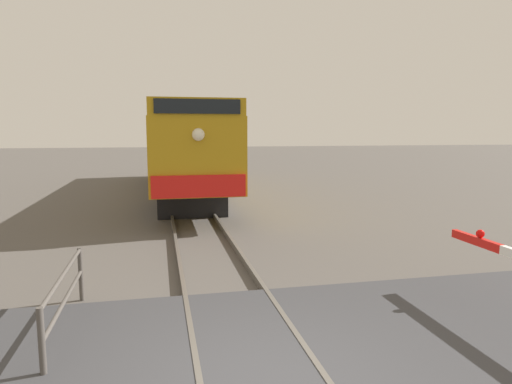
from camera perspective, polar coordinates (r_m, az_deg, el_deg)
The scene contains 2 objects.
locomotive at distance 21.42m, azimuth -9.27°, elevation 5.22°, with size 2.81×17.89×3.89m.
guard_railing at distance 7.24m, azimuth -23.02°, elevation -11.71°, with size 0.08×2.80×0.95m.
Camera 1 is at (-1.10, -4.52, 2.96)m, focal length 31.66 mm.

